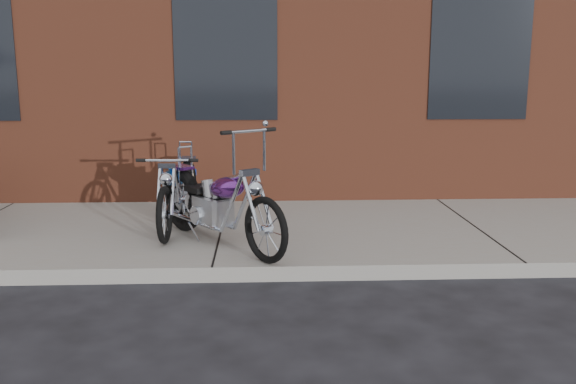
{
  "coord_description": "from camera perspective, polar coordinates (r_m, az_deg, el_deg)",
  "views": [
    {
      "loc": [
        0.47,
        -5.48,
        1.94
      ],
      "look_at": [
        0.75,
        0.8,
        0.71
      ],
      "focal_mm": 38.0,
      "sensor_mm": 36.0,
      "label": 1
    }
  ],
  "objects": [
    {
      "name": "sidewalk",
      "position": [
        7.24,
        -6.19,
        -3.91
      ],
      "size": [
        22.0,
        3.0,
        0.15
      ],
      "primitive_type": "cube",
      "color": "gray",
      "rests_on": "ground"
    },
    {
      "name": "ground",
      "position": [
        5.83,
        -7.11,
        -8.43
      ],
      "size": [
        120.0,
        120.0,
        0.0
      ],
      "primitive_type": "plane",
      "color": "#2A2B32",
      "rests_on": "ground"
    },
    {
      "name": "chopper_blue",
      "position": [
        7.34,
        -10.23,
        -0.11
      ],
      "size": [
        0.52,
        2.14,
        0.93
      ],
      "rotation": [
        0.0,
        0.0,
        -1.62
      ],
      "color": "black",
      "rests_on": "sidewalk"
    },
    {
      "name": "chopper_purple",
      "position": [
        6.45,
        -6.63,
        -1.37
      ],
      "size": [
        1.43,
        1.87,
        1.26
      ],
      "rotation": [
        0.0,
        0.0,
        -0.93
      ],
      "color": "black",
      "rests_on": "sidewalk"
    }
  ]
}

